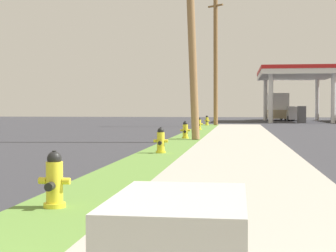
{
  "coord_description": "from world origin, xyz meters",
  "views": [
    {
      "loc": [
        2.96,
        -1.68,
        1.42
      ],
      "look_at": [
        0.8,
        14.14,
        0.87
      ],
      "focal_mm": 55.68,
      "sensor_mm": 36.0,
      "label": 1
    }
  ],
  "objects_px": {
    "fire_hydrant_second": "(161,142)",
    "fire_hydrant_fifth": "(207,121)",
    "car_silver_by_near_pump": "(295,114)",
    "truck_tan_at_forecourt": "(277,107)",
    "utility_pole_midground": "(191,15)",
    "utility_pole_background": "(216,61)",
    "fire_hydrant_fourth": "(199,124)",
    "fire_hydrant_nearest": "(54,183)",
    "fire_hydrant_third": "(185,131)"
  },
  "relations": [
    {
      "from": "fire_hydrant_fifth",
      "to": "utility_pole_background",
      "type": "xyz_separation_m",
      "value": [
        0.61,
        0.58,
        4.58
      ]
    },
    {
      "from": "fire_hydrant_fourth",
      "to": "fire_hydrant_fifth",
      "type": "bearing_deg",
      "value": 90.27
    },
    {
      "from": "fire_hydrant_fifth",
      "to": "car_silver_by_near_pump",
      "type": "distance_m",
      "value": 21.67
    },
    {
      "from": "utility_pole_background",
      "to": "fire_hydrant_third",
      "type": "bearing_deg",
      "value": -91.59
    },
    {
      "from": "utility_pole_midground",
      "to": "utility_pole_background",
      "type": "bearing_deg",
      "value": 89.36
    },
    {
      "from": "utility_pole_midground",
      "to": "car_silver_by_near_pump",
      "type": "relative_size",
      "value": 2.24
    },
    {
      "from": "utility_pole_background",
      "to": "car_silver_by_near_pump",
      "type": "height_order",
      "value": "utility_pole_background"
    },
    {
      "from": "fire_hydrant_nearest",
      "to": "fire_hydrant_fourth",
      "type": "distance_m",
      "value": 24.48
    },
    {
      "from": "fire_hydrant_second",
      "to": "fire_hydrant_fifth",
      "type": "bearing_deg",
      "value": 90.36
    },
    {
      "from": "fire_hydrant_nearest",
      "to": "utility_pole_background",
      "type": "height_order",
      "value": "utility_pole_background"
    },
    {
      "from": "fire_hydrant_nearest",
      "to": "fire_hydrant_third",
      "type": "height_order",
      "value": "same"
    },
    {
      "from": "utility_pole_background",
      "to": "fire_hydrant_second",
      "type": "bearing_deg",
      "value": -91.05
    },
    {
      "from": "car_silver_by_near_pump",
      "to": "truck_tan_at_forecourt",
      "type": "relative_size",
      "value": 0.69
    },
    {
      "from": "fire_hydrant_fourth",
      "to": "fire_hydrant_fifth",
      "type": "xyz_separation_m",
      "value": [
        -0.04,
        8.17,
        0.0
      ]
    },
    {
      "from": "fire_hydrant_fifth",
      "to": "utility_pole_midground",
      "type": "xyz_separation_m",
      "value": [
        0.41,
        -17.63,
        4.81
      ]
    },
    {
      "from": "fire_hydrant_second",
      "to": "fire_hydrant_fifth",
      "type": "height_order",
      "value": "same"
    },
    {
      "from": "fire_hydrant_fourth",
      "to": "utility_pole_midground",
      "type": "distance_m",
      "value": 10.61
    },
    {
      "from": "fire_hydrant_second",
      "to": "fire_hydrant_third",
      "type": "bearing_deg",
      "value": 90.26
    },
    {
      "from": "fire_hydrant_second",
      "to": "fire_hydrant_fourth",
      "type": "xyz_separation_m",
      "value": [
        -0.11,
        16.15,
        0.0
      ]
    },
    {
      "from": "fire_hydrant_third",
      "to": "fire_hydrant_fifth",
      "type": "height_order",
      "value": "same"
    },
    {
      "from": "fire_hydrant_nearest",
      "to": "fire_hydrant_fourth",
      "type": "height_order",
      "value": "same"
    },
    {
      "from": "fire_hydrant_second",
      "to": "car_silver_by_near_pump",
      "type": "xyz_separation_m",
      "value": [
        8.39,
        44.24,
        0.28
      ]
    },
    {
      "from": "fire_hydrant_fourth",
      "to": "utility_pole_background",
      "type": "distance_m",
      "value": 9.9
    },
    {
      "from": "fire_hydrant_third",
      "to": "utility_pole_midground",
      "type": "relative_size",
      "value": 0.07
    },
    {
      "from": "fire_hydrant_fifth",
      "to": "truck_tan_at_forecourt",
      "type": "bearing_deg",
      "value": 73.6
    },
    {
      "from": "truck_tan_at_forecourt",
      "to": "fire_hydrant_second",
      "type": "bearing_deg",
      "value": -98.0
    },
    {
      "from": "fire_hydrant_fourth",
      "to": "truck_tan_at_forecourt",
      "type": "relative_size",
      "value": 0.11
    },
    {
      "from": "utility_pole_midground",
      "to": "truck_tan_at_forecourt",
      "type": "xyz_separation_m",
      "value": [
        6.42,
        40.82,
        -3.76
      ]
    },
    {
      "from": "car_silver_by_near_pump",
      "to": "utility_pole_background",
      "type": "bearing_deg",
      "value": -112.31
    },
    {
      "from": "car_silver_by_near_pump",
      "to": "fire_hydrant_nearest",
      "type": "bearing_deg",
      "value": -99.22
    },
    {
      "from": "fire_hydrant_fourth",
      "to": "fire_hydrant_third",
      "type": "bearing_deg",
      "value": -89.49
    },
    {
      "from": "utility_pole_background",
      "to": "truck_tan_at_forecourt",
      "type": "height_order",
      "value": "utility_pole_background"
    },
    {
      "from": "fire_hydrant_fifth",
      "to": "utility_pole_midground",
      "type": "distance_m",
      "value": 18.27
    },
    {
      "from": "fire_hydrant_nearest",
      "to": "fire_hydrant_third",
      "type": "distance_m",
      "value": 15.57
    },
    {
      "from": "fire_hydrant_fourth",
      "to": "utility_pole_background",
      "type": "bearing_deg",
      "value": 86.28
    },
    {
      "from": "fire_hydrant_nearest",
      "to": "fire_hydrant_fifth",
      "type": "bearing_deg",
      "value": 90.0
    },
    {
      "from": "fire_hydrant_third",
      "to": "car_silver_by_near_pump",
      "type": "relative_size",
      "value": 0.16
    },
    {
      "from": "fire_hydrant_nearest",
      "to": "truck_tan_at_forecourt",
      "type": "xyz_separation_m",
      "value": [
        6.83,
        55.85,
        1.04
      ]
    },
    {
      "from": "fire_hydrant_second",
      "to": "fire_hydrant_fourth",
      "type": "distance_m",
      "value": 16.15
    },
    {
      "from": "fire_hydrant_nearest",
      "to": "fire_hydrant_third",
      "type": "bearing_deg",
      "value": 89.57
    },
    {
      "from": "fire_hydrant_third",
      "to": "car_silver_by_near_pump",
      "type": "xyz_separation_m",
      "value": [
        8.42,
        37.0,
        0.28
      ]
    },
    {
      "from": "fire_hydrant_nearest",
      "to": "car_silver_by_near_pump",
      "type": "height_order",
      "value": "car_silver_by_near_pump"
    },
    {
      "from": "fire_hydrant_nearest",
      "to": "utility_pole_midground",
      "type": "bearing_deg",
      "value": 88.46
    },
    {
      "from": "fire_hydrant_fourth",
      "to": "truck_tan_at_forecourt",
      "type": "distance_m",
      "value": 32.11
    },
    {
      "from": "fire_hydrant_second",
      "to": "utility_pole_background",
      "type": "bearing_deg",
      "value": 88.95
    },
    {
      "from": "fire_hydrant_second",
      "to": "utility_pole_midground",
      "type": "bearing_deg",
      "value": 87.81
    },
    {
      "from": "fire_hydrant_second",
      "to": "utility_pole_background",
      "type": "distance_m",
      "value": 25.33
    },
    {
      "from": "fire_hydrant_second",
      "to": "utility_pole_background",
      "type": "xyz_separation_m",
      "value": [
        0.46,
        24.91,
        4.58
      ]
    },
    {
      "from": "fire_hydrant_fifth",
      "to": "fire_hydrant_second",
      "type": "bearing_deg",
      "value": -89.64
    },
    {
      "from": "fire_hydrant_third",
      "to": "car_silver_by_near_pump",
      "type": "distance_m",
      "value": 37.95
    }
  ]
}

